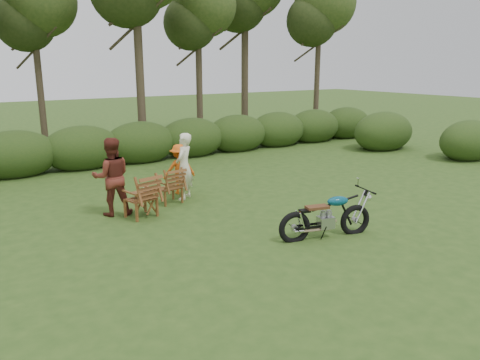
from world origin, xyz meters
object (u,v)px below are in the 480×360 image
adult_a (185,199)px  adult_b (114,214)px  cup (145,190)px  lawn_chair_right (170,203)px  motorcycle (325,237)px  lawn_chair_left (142,217)px  child (180,193)px  side_table (146,204)px

adult_a → adult_b: size_ratio=0.95×
cup → adult_b: (-0.58, 0.47, -0.60)m
lawn_chair_right → motorcycle: bearing=105.3°
lawn_chair_left → child: child is taller
cup → motorcycle: bearing=-52.7°
adult_b → child: (2.04, 0.80, 0.00)m
lawn_chair_left → adult_a: size_ratio=0.59×
motorcycle → cup: cup is taller
motorcycle → child: (-0.98, 4.46, 0.00)m
adult_b → child: bearing=-146.1°
side_table → child: (1.46, 1.27, -0.28)m
cup → child: 2.02m
cup → child: (1.46, 1.27, -0.60)m
adult_a → child: (0.12, 0.52, 0.00)m
motorcycle → adult_a: bearing=119.4°
lawn_chair_left → adult_b: 0.67m
motorcycle → lawn_chair_left: bearing=142.8°
lawn_chair_left → child: size_ratio=0.75×
motorcycle → lawn_chair_left: 4.07m
lawn_chair_left → cup: cup is taller
lawn_chair_right → child: 0.88m
adult_b → motorcycle: bearing=142.0°
motorcycle → lawn_chair_right: motorcycle is taller
lawn_chair_left → adult_b: adult_b is taller
lawn_chair_right → cup: size_ratio=8.09×
adult_a → lawn_chair_right: bearing=-28.3°
side_table → adult_b: size_ratio=0.32×
cup → adult_b: size_ratio=0.06×
cup → adult_b: adult_b is taller
motorcycle → cup: size_ratio=17.12×
side_table → cup: cup is taller
motorcycle → cup: 4.06m
cup → adult_b: bearing=141.3°
motorcycle → lawn_chair_left: (-2.56, 3.16, 0.00)m
motorcycle → cup: (-2.43, 3.19, 0.60)m
lawn_chair_right → side_table: size_ratio=1.58×
motorcycle → adult_a: size_ratio=1.12×
adult_b → child: adult_b is taller
lawn_chair_left → side_table: side_table is taller
motorcycle → lawn_chair_left: motorcycle is taller
side_table → adult_a: (1.34, 0.75, -0.28)m
motorcycle → child: 4.56m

